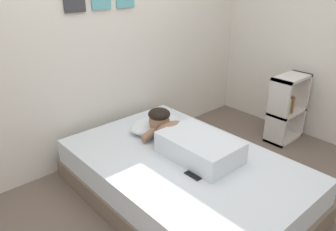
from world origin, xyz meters
TOP-DOWN VIEW (x-y plane):
  - ground_plane at (0.00, 0.00)m, footprint 11.67×11.67m
  - back_wall at (-0.00, 1.39)m, footprint 3.84×0.12m
  - side_wall_right at (1.97, 0.17)m, footprint 0.10×5.68m
  - bed at (0.01, 0.25)m, footprint 1.31×2.01m
  - pillow at (0.17, 0.81)m, footprint 0.52×0.32m
  - person_lying at (0.11, 0.31)m, footprint 0.43×0.92m
  - coffee_cup at (0.24, 0.73)m, footprint 0.12×0.09m
  - cell_phone at (-0.11, 0.02)m, footprint 0.07×0.14m
  - bookshelf at (1.60, 0.25)m, footprint 0.45×0.24m

SIDE VIEW (x-z plane):
  - ground_plane at x=0.00m, z-range 0.00..0.00m
  - bed at x=0.01m, z-range 0.00..0.39m
  - bookshelf at x=1.60m, z-range 0.01..0.76m
  - cell_phone at x=-0.11m, z-range 0.39..0.40m
  - coffee_cup at x=0.24m, z-range 0.39..0.46m
  - pillow at x=0.17m, z-range 0.39..0.50m
  - person_lying at x=0.11m, z-range 0.36..0.63m
  - side_wall_right at x=1.97m, z-range 0.00..2.50m
  - back_wall at x=0.00m, z-range 0.00..2.50m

